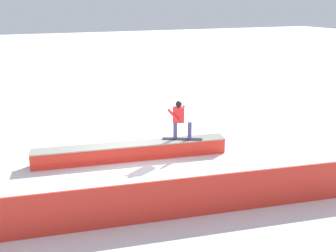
# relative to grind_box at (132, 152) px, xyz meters

# --- Properties ---
(ground_plane) EXTENTS (120.00, 120.00, 0.00)m
(ground_plane) POSITION_rel_grind_box_xyz_m (0.00, 0.00, -0.26)
(ground_plane) COLOR white
(grind_box) EXTENTS (6.82, 1.67, 0.58)m
(grind_box) POSITION_rel_grind_box_xyz_m (0.00, 0.00, 0.00)
(grind_box) COLOR red
(grind_box) RESTS_ON ground_plane
(snowboarder) EXTENTS (1.40, 0.89, 1.42)m
(snowboarder) POSITION_rel_grind_box_xyz_m (-1.74, 0.24, 1.09)
(snowboarder) COLOR black
(snowboarder) RESTS_ON grind_box
(safety_fence) EXTENTS (11.03, 1.77, 1.12)m
(safety_fence) POSITION_rel_grind_box_xyz_m (0.00, 4.24, 0.30)
(safety_fence) COLOR red
(safety_fence) RESTS_ON ground_plane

